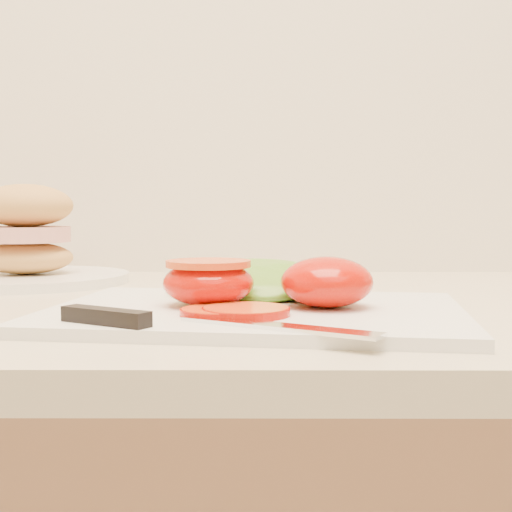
{
  "coord_description": "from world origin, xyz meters",
  "views": [
    {
      "loc": [
        -0.49,
        0.92,
        1.03
      ],
      "look_at": [
        -0.49,
        1.56,
        0.99
      ],
      "focal_mm": 50.0,
      "sensor_mm": 36.0,
      "label": 1
    }
  ],
  "objects": [
    {
      "name": "knife",
      "position": [
        -0.55,
        1.45,
        0.94
      ],
      "size": [
        0.24,
        0.1,
        0.01
      ],
      "rotation": [
        0.0,
        0.0,
        -0.54
      ],
      "color": "silver",
      "rests_on": "cutting_board"
    },
    {
      "name": "lettuce_leaf_1",
      "position": [
        -0.45,
        1.63,
        0.95
      ],
      "size": [
        0.12,
        0.1,
        0.02
      ],
      "primitive_type": "ellipsoid",
      "rotation": [
        0.0,
        0.0,
        0.22
      ],
      "color": "#5EA62C",
      "rests_on": "cutting_board"
    },
    {
      "name": "tomato_half_dome",
      "position": [
        -0.43,
        1.55,
        0.96
      ],
      "size": [
        0.08,
        0.08,
        0.05
      ],
      "primitive_type": "ellipsoid",
      "color": "red",
      "rests_on": "cutting_board"
    },
    {
      "name": "cutting_board",
      "position": [
        -0.49,
        1.55,
        0.94
      ],
      "size": [
        0.4,
        0.31,
        0.01
      ],
      "primitive_type": "cube",
      "rotation": [
        0.0,
        0.0,
        -0.14
      ],
      "color": "silver",
      "rests_on": "counter"
    },
    {
      "name": "lettuce_leaf_0",
      "position": [
        -0.49,
        1.63,
        0.96
      ],
      "size": [
        0.18,
        0.14,
        0.03
      ],
      "primitive_type": "ellipsoid",
      "rotation": [
        0.0,
        0.0,
        -0.16
      ],
      "color": "#5EA62C",
      "rests_on": "cutting_board"
    },
    {
      "name": "tomato_half_cut",
      "position": [
        -0.53,
        1.56,
        0.96
      ],
      "size": [
        0.08,
        0.08,
        0.04
      ],
      "color": "red",
      "rests_on": "cutting_board"
    },
    {
      "name": "sandwich_plate",
      "position": [
        -0.79,
        1.84,
        0.98
      ],
      "size": [
        0.26,
        0.26,
        0.13
      ],
      "rotation": [
        0.0,
        0.0,
        -0.0
      ],
      "color": "white",
      "rests_on": "counter"
    },
    {
      "name": "tomato_slice_1",
      "position": [
        -0.52,
        1.5,
        0.94
      ],
      "size": [
        0.06,
        0.06,
        0.01
      ],
      "primitive_type": "cylinder",
      "color": "#FE5B20",
      "rests_on": "cutting_board"
    },
    {
      "name": "tomato_slice_0",
      "position": [
        -0.5,
        1.5,
        0.94
      ],
      "size": [
        0.07,
        0.07,
        0.01
      ],
      "primitive_type": "cylinder",
      "color": "#FE5B20",
      "rests_on": "cutting_board"
    }
  ]
}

